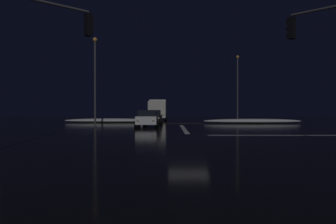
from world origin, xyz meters
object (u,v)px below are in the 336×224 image
sedan_blue (153,116)px  traffic_signal_sw (39,41)px  streetlamp_right_far (237,83)px  box_truck (158,109)px  sedan_black (153,117)px  streetlamp_left_near (95,75)px  sedan_white (147,119)px

sedan_blue → traffic_signal_sw: bearing=-96.8°
traffic_signal_sw → streetlamp_right_far: size_ratio=0.69×
box_truck → sedan_black: bearing=-90.1°
streetlamp_left_near → box_truck: bearing=70.8°
sedan_black → streetlamp_right_far: size_ratio=0.45×
traffic_signal_sw → box_truck: bearing=84.0°
traffic_signal_sw → streetlamp_right_far: (15.52, 36.02, 0.94)m
sedan_black → traffic_signal_sw: 23.77m
sedan_black → box_truck: bearing=89.9°
traffic_signal_sw → streetlamp_right_far: 39.23m
streetlamp_right_far → sedan_black: bearing=-132.4°
streetlamp_right_far → streetlamp_left_near: bearing=-137.5°
sedan_white → box_truck: box_truck is taller
sedan_white → box_truck: (0.23, 20.00, 0.91)m
sedan_white → sedan_blue: same height
traffic_signal_sw → streetlamp_left_near: size_ratio=0.74×
sedan_white → streetlamp_left_near: bearing=147.4°
sedan_blue → streetlamp_left_near: size_ratio=0.49×
sedan_white → streetlamp_right_far: streetlamp_right_far is taller
traffic_signal_sw → streetlamp_left_near: bearing=95.5°
sedan_black → box_truck: box_truck is taller
sedan_white → traffic_signal_sw: traffic_signal_sw is taller
box_truck → streetlamp_right_far: bearing=-2.3°
streetlamp_left_near → sedan_blue: bearing=59.2°
streetlamp_right_far → box_truck: bearing=177.7°
streetlamp_left_near → streetlamp_right_far: size_ratio=0.93×
sedan_black → box_truck: size_ratio=0.52×
sedan_blue → box_truck: size_ratio=0.52×
sedan_black → streetlamp_left_near: bearing=-151.2°
traffic_signal_sw → streetlamp_left_near: (-1.94, 20.02, 0.59)m
sedan_black → streetlamp_right_far: bearing=47.6°
sedan_blue → streetlamp_right_far: size_ratio=0.45×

